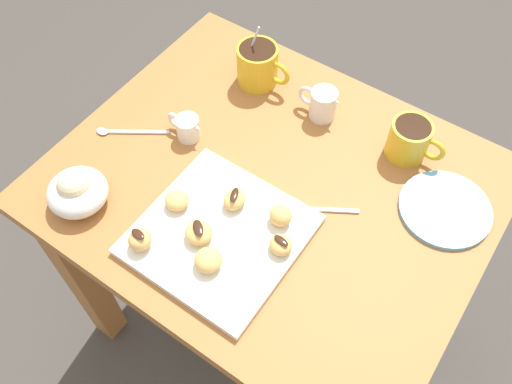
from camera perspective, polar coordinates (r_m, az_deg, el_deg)
name	(u,v)px	position (r m, az deg, el deg)	size (l,w,h in m)	color
ground_plane	(266,315)	(1.79, 1.03, -12.73)	(8.00, 8.00, 0.00)	#423D38
dining_table	(269,221)	(1.27, 1.43, -3.01)	(0.89, 0.73, 0.74)	#A36633
pastry_plate_square	(220,235)	(1.06, -3.84, -4.49)	(0.30, 0.30, 0.02)	silver
coffee_mug_mustard_left	(258,64)	(1.29, 0.23, 13.26)	(0.14, 0.10, 0.15)	gold
coffee_mug_mustard_right	(410,139)	(1.19, 15.85, 5.36)	(0.12, 0.09, 0.09)	gold
cream_pitcher_white	(322,103)	(1.23, 6.99, 9.28)	(0.10, 0.06, 0.07)	silver
ice_cream_bowl	(77,191)	(1.13, -18.28, 0.13)	(0.12, 0.12, 0.09)	silver
chocolate_sauce_pitcher	(186,128)	(1.20, -7.31, 6.69)	(0.09, 0.05, 0.06)	silver
saucer_sky_left	(445,209)	(1.16, 19.21, -1.70)	(0.19, 0.19, 0.01)	#66A8DB
loose_spoon_near_saucer	(309,208)	(1.10, 5.62, -1.66)	(0.14, 0.09, 0.01)	silver
loose_spoon_by_plate	(124,132)	(1.25, -13.72, 6.17)	(0.14, 0.10, 0.01)	silver
beignet_0	(281,245)	(1.02, 2.63, -5.58)	(0.05, 0.04, 0.03)	#E5B260
chocolate_drizzle_0	(281,241)	(1.01, 2.66, -5.13)	(0.03, 0.02, 0.01)	#381E11
beignet_1	(177,201)	(1.08, -8.31, -0.90)	(0.05, 0.05, 0.03)	#E5B260
beignet_2	(235,200)	(1.07, -2.26, -0.82)	(0.05, 0.04, 0.03)	#E5B260
chocolate_drizzle_2	(234,195)	(1.06, -2.29, -0.29)	(0.04, 0.01, 0.01)	#381E11
beignet_3	(140,240)	(1.04, -12.08, -4.92)	(0.04, 0.05, 0.04)	#E5B260
chocolate_drizzle_3	(138,234)	(1.02, -12.28, -4.34)	(0.03, 0.02, 0.01)	#381E11
beignet_4	(281,216)	(1.05, 2.60, -2.51)	(0.05, 0.04, 0.04)	#E5B260
beignet_5	(208,260)	(1.01, -5.03, -7.14)	(0.05, 0.05, 0.04)	#E5B260
beignet_6	(199,233)	(1.04, -6.02, -4.27)	(0.05, 0.05, 0.03)	#E5B260
chocolate_drizzle_6	(198,228)	(1.02, -6.10, -3.77)	(0.04, 0.02, 0.01)	#381E11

